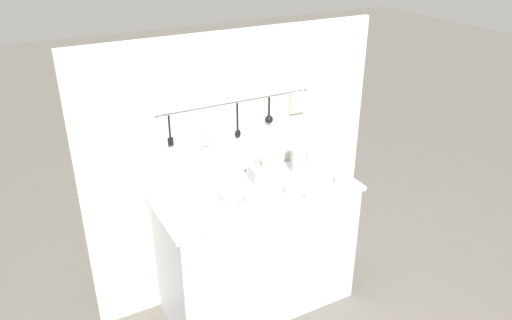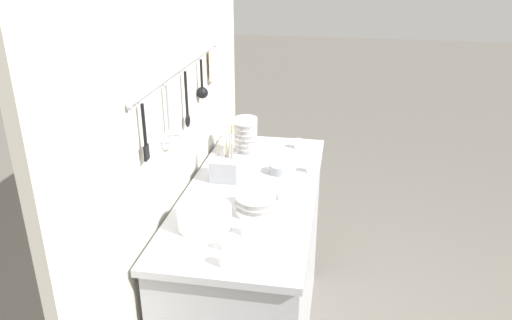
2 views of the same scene
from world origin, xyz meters
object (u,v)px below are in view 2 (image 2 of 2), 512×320
(bowl_stack_short_front, at_px, (246,137))
(cup_back_left, at_px, (298,144))
(plate_stack, at_px, (205,217))
(cup_centre, at_px, (283,194))
(bowl_stack_nested_right, at_px, (256,202))
(cup_by_caddy, at_px, (225,259))
(cup_mid_row, at_px, (311,167))
(cup_front_left, at_px, (227,244))
(cutlery_caddy, at_px, (226,168))
(steel_mixing_bowl, at_px, (280,169))
(cup_beside_plates, at_px, (247,229))

(bowl_stack_short_front, xyz_separation_m, cup_back_left, (0.16, -0.26, -0.08))
(plate_stack, xyz_separation_m, cup_centre, (0.29, -0.28, -0.02))
(bowl_stack_nested_right, xyz_separation_m, cup_by_caddy, (-0.39, 0.04, -0.02))
(cup_mid_row, relative_size, cup_back_left, 1.00)
(bowl_stack_nested_right, distance_m, cup_front_left, 0.30)
(plate_stack, distance_m, cup_front_left, 0.19)
(bowl_stack_short_front, relative_size, bowl_stack_nested_right, 1.25)
(cup_centre, bearing_deg, cup_mid_row, -18.11)
(cutlery_caddy, xyz_separation_m, cup_front_left, (-0.59, -0.14, -0.03))
(cutlery_caddy, bearing_deg, cup_mid_row, -69.41)
(bowl_stack_nested_right, relative_size, plate_stack, 0.79)
(steel_mixing_bowl, distance_m, cutlery_caddy, 0.27)
(bowl_stack_short_front, xyz_separation_m, cup_beside_plates, (-0.77, -0.15, -0.08))
(cup_centre, relative_size, cup_back_left, 1.00)
(cup_centre, bearing_deg, cutlery_caddy, 61.61)
(cup_mid_row, distance_m, cup_front_left, 0.78)
(cup_by_caddy, height_order, cup_centre, same)
(cup_front_left, bearing_deg, bowl_stack_short_front, 6.63)
(cutlery_caddy, bearing_deg, bowl_stack_short_front, -7.30)
(cutlery_caddy, bearing_deg, cup_front_left, -166.47)
(plate_stack, distance_m, cup_by_caddy, 0.28)
(bowl_stack_short_front, bearing_deg, steel_mixing_bowl, -132.73)
(cup_front_left, distance_m, cup_back_left, 1.06)
(plate_stack, distance_m, cup_centre, 0.40)
(bowl_stack_short_front, height_order, cup_centre, bowl_stack_short_front)
(cup_front_left, height_order, cup_beside_plates, same)
(bowl_stack_nested_right, bearing_deg, cup_mid_row, -23.81)
(bowl_stack_short_front, xyz_separation_m, cup_front_left, (-0.89, -0.10, -0.08))
(cup_back_left, bearing_deg, cup_mid_row, -163.37)
(bowl_stack_short_front, relative_size, cup_back_left, 4.21)
(steel_mixing_bowl, xyz_separation_m, cup_front_left, (-0.70, 0.10, 0.00))
(plate_stack, relative_size, cup_mid_row, 4.30)
(plate_stack, xyz_separation_m, cutlery_caddy, (0.44, 0.02, 0.01))
(plate_stack, bearing_deg, cutlery_caddy, 2.34)
(cup_by_caddy, bearing_deg, cup_front_left, 9.07)
(cutlery_caddy, xyz_separation_m, cup_back_left, (0.46, -0.30, -0.03))
(cutlery_caddy, height_order, cup_front_left, cutlery_caddy)
(cup_mid_row, bearing_deg, bowl_stack_short_front, 66.79)
(steel_mixing_bowl, bearing_deg, bowl_stack_nested_right, 173.43)
(plate_stack, xyz_separation_m, cup_front_left, (-0.15, -0.12, -0.02))
(plate_stack, xyz_separation_m, steel_mixing_bowl, (0.55, -0.23, -0.02))
(cup_mid_row, distance_m, cup_back_left, 0.32)
(cup_centre, distance_m, cup_back_left, 0.61)
(plate_stack, relative_size, cup_front_left, 4.30)
(bowl_stack_short_front, distance_m, cup_beside_plates, 0.79)
(cutlery_caddy, relative_size, cup_by_caddy, 5.40)
(cup_by_caddy, height_order, cup_beside_plates, same)
(cup_centre, bearing_deg, steel_mixing_bowl, 10.40)
(steel_mixing_bowl, bearing_deg, cup_beside_plates, 175.02)
(cup_front_left, bearing_deg, cup_mid_row, -18.84)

